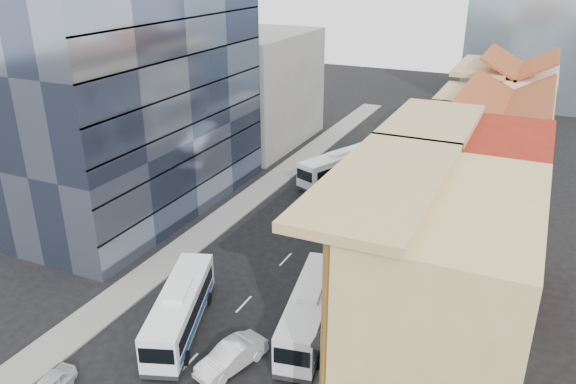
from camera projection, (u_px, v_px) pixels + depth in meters
The scene contains 14 objects.
ground at pixel (178, 375), 33.05m from camera, with size 200.00×200.00×0.00m, color black.
sidewalk_right at pixel (410, 242), 48.12m from camera, with size 3.00×90.00×0.15m, color slate.
sidewalk_left at pixel (237, 208), 54.70m from camera, with size 3.00×90.00×0.15m, color slate.
shophouse_tan at pixel (446, 302), 29.48m from camera, with size 8.00×14.00×12.00m, color #CDB976.
shophouse_red at pixel (477, 214), 39.51m from camera, with size 8.00×10.00×12.00m, color maroon.
shophouse_cream_near at pixel (491, 182), 47.83m from camera, with size 8.00×9.00×10.00m, color white.
shophouse_cream_mid at pixel (502, 151), 55.36m from camera, with size 8.00×9.00×10.00m, color white.
shophouse_cream_far at pixel (512, 120), 63.94m from camera, with size 8.00×12.00×11.00m, color white.
office_tower at pixel (131, 51), 49.68m from camera, with size 12.00×26.00×30.00m, color #3A435C.
office_block_far at pixel (262, 89), 71.63m from camera, with size 10.00×18.00×14.00m, color gray.
bus_left_near at pixel (180, 309), 36.40m from camera, with size 2.38×10.15×3.26m, color white, non-canonical shape.
bus_left_far at pixel (340, 166), 60.83m from camera, with size 2.50×10.67×3.42m, color silver, non-canonical shape.
bus_right at pixel (311, 310), 36.22m from camera, with size 2.44×10.40×3.34m, color silver, non-canonical shape.
sedan_right at pixel (231, 356), 33.37m from camera, with size 1.65×4.73×1.56m, color silver.
Camera 1 is at (16.94, -21.08, 22.80)m, focal length 35.00 mm.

